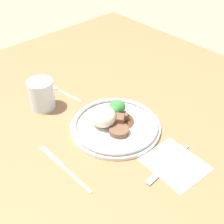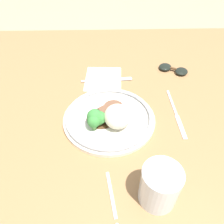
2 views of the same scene
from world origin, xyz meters
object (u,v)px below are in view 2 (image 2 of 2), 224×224
juice_glass (162,187)px  fork (113,80)px  knife (178,114)px  plate (111,117)px  sunglasses (174,69)px

juice_glass → fork: (-0.43, -0.08, -0.04)m
juice_glass → knife: size_ratio=0.45×
plate → fork: bearing=176.3°
sunglasses → juice_glass: bearing=13.5°
plate → sunglasses: size_ratio=2.20×
knife → plate: bearing=-84.1°
fork → knife: bearing=-47.8°
plate → juice_glass: bearing=22.9°
juice_glass → plate: bearing=-157.1°
juice_glass → fork: 0.44m
plate → knife: bearing=96.6°
plate → juice_glass: (0.23, 0.10, 0.02)m
fork → knife: size_ratio=0.86×
juice_glass → sunglasses: size_ratio=0.79×
plate → juice_glass: juice_glass is taller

